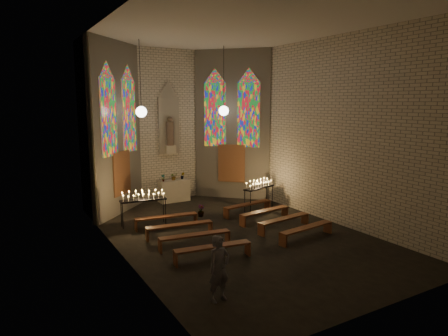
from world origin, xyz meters
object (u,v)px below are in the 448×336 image
Objects in this scene: votive_stand_right at (259,186)px; visitor at (219,268)px; votive_stand_left at (143,197)px; altar at (174,191)px; aisle_flower_pot at (201,211)px.

votive_stand_right is 8.21m from visitor.
votive_stand_left reaches higher than votive_stand_right.
altar is at bearing 65.71° from visitor.
votive_stand_left is (-2.44, -2.86, 0.57)m from altar.
votive_stand_right reaches higher than altar.
votive_stand_left is 1.11× the size of visitor.
votive_stand_right is at bearing -5.95° from aisle_flower_pot.
aisle_flower_pot is 0.27× the size of votive_stand_left.
altar is 0.82× the size of votive_stand_right.
votive_stand_left is 1.02× the size of votive_stand_right.
aisle_flower_pot is at bearing 59.25° from visitor.
votive_stand_left is (-2.40, 0.01, 0.84)m from aisle_flower_pot.
aisle_flower_pot is 2.54m from votive_stand_left.
aisle_flower_pot is 0.28× the size of votive_stand_right.
votive_stand_right is 1.08× the size of visitor.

